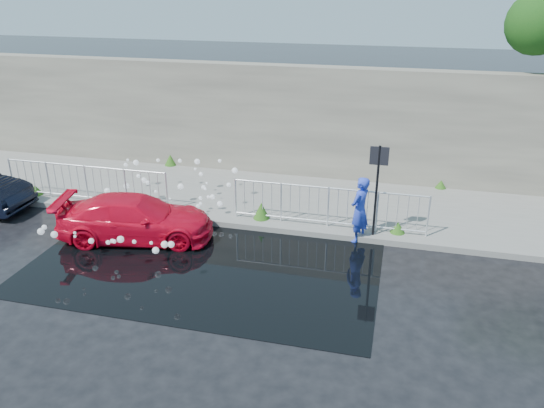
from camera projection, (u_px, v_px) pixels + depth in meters
The scene contains 12 objects.
ground at pixel (169, 282), 11.63m from camera, with size 90.00×90.00×0.00m, color black.
pavement at pixel (237, 195), 16.06m from camera, with size 30.00×4.00×0.15m, color slate.
curb at pixel (215, 222), 14.28m from camera, with size 30.00×0.25×0.16m, color slate.
retaining_wall at pixel (256, 119), 17.30m from camera, with size 30.00×0.60×3.50m, color #5B564C.
puddle at pixel (206, 262), 12.41m from camera, with size 8.00×5.00×0.01m, color black.
sign_post at pixel (378, 177), 12.78m from camera, with size 0.45×0.06×2.50m.
railing_left at pixel (86, 182), 15.22m from camera, with size 5.05×0.05×1.10m.
railing_right at pixel (328, 205), 13.66m from camera, with size 5.05×0.05×1.10m.
weeds at pixel (224, 193), 15.54m from camera, with size 12.17×3.93×0.46m.
water_spray at pixel (155, 199), 14.22m from camera, with size 3.68×5.70×1.10m.
red_car at pixel (136, 218), 13.36m from camera, with size 1.57×3.87×1.12m, color red.
person at pixel (360, 210), 13.12m from camera, with size 0.62×0.41×1.71m, color blue.
Camera 1 is at (4.63, -9.16, 6.17)m, focal length 35.00 mm.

